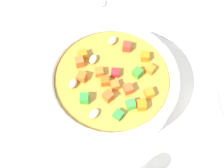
{
  "coord_description": "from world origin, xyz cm",
  "views": [
    {
      "loc": [
        15.08,
        15.16,
        42.75
      ],
      "look_at": [
        0.0,
        0.0,
        2.79
      ],
      "focal_mm": 45.42,
      "sensor_mm": 36.0,
      "label": 1
    }
  ],
  "objects": [
    {
      "name": "ground_plane",
      "position": [
        0.0,
        0.0,
        -1.0
      ],
      "size": [
        140.0,
        140.0,
        2.0
      ],
      "primitive_type": "cube",
      "color": "silver"
    },
    {
      "name": "soup_bowl_main",
      "position": [
        0.01,
        0.01,
        3.17
      ],
      "size": [
        20.86,
        20.86,
        6.55
      ],
      "color": "white",
      "rests_on": "ground_plane"
    },
    {
      "name": "spoon",
      "position": [
        -13.66,
        -8.96,
        0.45
      ],
      "size": [
        6.3,
        23.84,
        1.04
      ],
      "rotation": [
        0.0,
        0.0,
        4.91
      ],
      "color": "silver",
      "rests_on": "ground_plane"
    }
  ]
}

